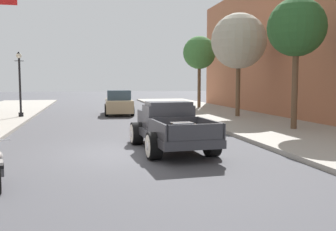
{
  "coord_description": "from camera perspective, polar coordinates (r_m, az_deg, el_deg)",
  "views": [
    {
      "loc": [
        -1.35,
        -11.83,
        2.27
      ],
      "look_at": [
        1.6,
        1.63,
        1.0
      ],
      "focal_mm": 40.24,
      "sensor_mm": 36.0,
      "label": 1
    }
  ],
  "objects": [
    {
      "name": "street_lamp_far",
      "position": [
        23.98,
        -21.54,
        5.18
      ],
      "size": [
        0.5,
        0.32,
        3.85
      ],
      "color": "black",
      "rests_on": "sidewalk_left"
    },
    {
      "name": "street_tree_second",
      "position": [
        23.12,
        10.67,
        10.99
      ],
      "size": [
        3.28,
        3.28,
        6.12
      ],
      "color": "brown",
      "rests_on": "sidewalk_right"
    },
    {
      "name": "street_tree_nearest",
      "position": [
        17.69,
        18.9,
        12.42
      ],
      "size": [
        2.54,
        2.54,
        5.72
      ],
      "color": "brown",
      "rests_on": "sidewalk_right"
    },
    {
      "name": "sidewalk_right",
      "position": [
        14.79,
        23.43,
        -3.71
      ],
      "size": [
        5.5,
        64.0,
        0.15
      ],
      "primitive_type": "cube",
      "color": "#9E998E",
      "rests_on": "ground"
    },
    {
      "name": "hotrod_truck_gunmetal",
      "position": [
        12.59,
        0.14,
        -1.65
      ],
      "size": [
        2.36,
        5.01,
        1.58
      ],
      "color": "#333338",
      "rests_on": "ground"
    },
    {
      "name": "car_background_tan",
      "position": [
        25.6,
        -7.48,
        1.86
      ],
      "size": [
        2.01,
        4.37,
        1.65
      ],
      "color": "tan",
      "rests_on": "ground"
    },
    {
      "name": "ground_plane",
      "position": [
        12.13,
        -5.77,
        -5.55
      ],
      "size": [
        140.0,
        140.0,
        0.0
      ],
      "primitive_type": "plane",
      "color": "#47474C"
    },
    {
      "name": "street_tree_third",
      "position": [
        30.34,
        4.77,
        9.41
      ],
      "size": [
        2.59,
        2.59,
        5.65
      ],
      "color": "brown",
      "rests_on": "sidewalk_right"
    }
  ]
}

